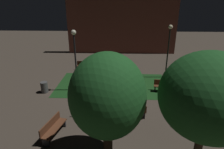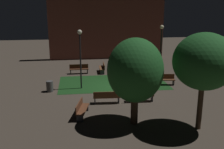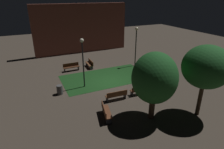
{
  "view_description": "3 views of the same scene",
  "coord_description": "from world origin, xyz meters",
  "px_view_note": "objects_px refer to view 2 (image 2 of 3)",
  "views": [
    {
      "loc": [
        0.46,
        -13.35,
        6.58
      ],
      "look_at": [
        -0.15,
        1.15,
        0.93
      ],
      "focal_mm": 30.93,
      "sensor_mm": 36.0,
      "label": 1
    },
    {
      "loc": [
        -3.09,
        -20.04,
        6.56
      ],
      "look_at": [
        -0.38,
        -0.32,
        1.15
      ],
      "focal_mm": 42.31,
      "sensor_mm": 36.0,
      "label": 2
    },
    {
      "loc": [
        -7.39,
        -15.89,
        8.16
      ],
      "look_at": [
        -0.23,
        -0.61,
        1.06
      ],
      "focal_mm": 30.81,
      "sensor_mm": 36.0,
      "label": 3
    }
  ],
  "objects_px": {
    "tree_tall_center": "(204,62)",
    "lamp_post_path_center": "(161,42)",
    "bench_front_right": "(164,79)",
    "bench_back_row": "(103,68)",
    "bench_by_lamp": "(107,97)",
    "tree_back_left": "(135,71)",
    "bench_front_left": "(81,108)",
    "bench_path_side": "(79,69)",
    "bench_near_trees": "(141,95)",
    "lamp_post_plaza_west": "(80,49)",
    "trash_bin": "(50,86)"
  },
  "relations": [
    {
      "from": "tree_tall_center",
      "to": "lamp_post_path_center",
      "type": "bearing_deg",
      "value": 83.1
    },
    {
      "from": "bench_by_lamp",
      "to": "tree_back_left",
      "type": "bearing_deg",
      "value": -69.93
    },
    {
      "from": "bench_near_trees",
      "to": "tree_tall_center",
      "type": "bearing_deg",
      "value": -63.63
    },
    {
      "from": "bench_front_right",
      "to": "bench_path_side",
      "type": "xyz_separation_m",
      "value": [
        -6.9,
        4.58,
        0.0
      ]
    },
    {
      "from": "tree_back_left",
      "to": "tree_tall_center",
      "type": "bearing_deg",
      "value": -18.42
    },
    {
      "from": "lamp_post_path_center",
      "to": "lamp_post_plaza_west",
      "type": "bearing_deg",
      "value": -158.04
    },
    {
      "from": "bench_front_right",
      "to": "lamp_post_path_center",
      "type": "relative_size",
      "value": 0.4
    },
    {
      "from": "tree_tall_center",
      "to": "lamp_post_path_center",
      "type": "relative_size",
      "value": 1.11
    },
    {
      "from": "bench_near_trees",
      "to": "tree_tall_center",
      "type": "distance_m",
      "value": 5.78
    },
    {
      "from": "bench_by_lamp",
      "to": "tree_back_left",
      "type": "relative_size",
      "value": 0.38
    },
    {
      "from": "tree_tall_center",
      "to": "bench_front_left",
      "type": "bearing_deg",
      "value": 158.1
    },
    {
      "from": "bench_near_trees",
      "to": "bench_back_row",
      "type": "bearing_deg",
      "value": 102.0
    },
    {
      "from": "bench_path_side",
      "to": "bench_front_left",
      "type": "bearing_deg",
      "value": -90.08
    },
    {
      "from": "lamp_post_plaza_west",
      "to": "bench_by_lamp",
      "type": "bearing_deg",
      "value": -65.63
    },
    {
      "from": "tree_back_left",
      "to": "trash_bin",
      "type": "distance_m",
      "value": 8.57
    },
    {
      "from": "bench_by_lamp",
      "to": "trash_bin",
      "type": "xyz_separation_m",
      "value": [
        -4.02,
        3.08,
        -0.06
      ]
    },
    {
      "from": "tree_back_left",
      "to": "bench_by_lamp",
      "type": "bearing_deg",
      "value": 110.07
    },
    {
      "from": "bench_front_right",
      "to": "bench_back_row",
      "type": "relative_size",
      "value": 1.02
    },
    {
      "from": "bench_near_trees",
      "to": "tree_back_left",
      "type": "height_order",
      "value": "tree_back_left"
    },
    {
      "from": "bench_front_left",
      "to": "bench_path_side",
      "type": "height_order",
      "value": "same"
    },
    {
      "from": "bench_path_side",
      "to": "bench_by_lamp",
      "type": "bearing_deg",
      "value": -78.1
    },
    {
      "from": "bench_by_lamp",
      "to": "bench_front_right",
      "type": "bearing_deg",
      "value": 34.88
    },
    {
      "from": "bench_front_right",
      "to": "bench_front_left",
      "type": "relative_size",
      "value": 0.99
    },
    {
      "from": "bench_near_trees",
      "to": "trash_bin",
      "type": "distance_m",
      "value": 7.06
    },
    {
      "from": "bench_path_side",
      "to": "lamp_post_path_center",
      "type": "distance_m",
      "value": 8.13
    },
    {
      "from": "bench_by_lamp",
      "to": "tree_tall_center",
      "type": "relative_size",
      "value": 0.35
    },
    {
      "from": "bench_near_trees",
      "to": "bench_path_side",
      "type": "relative_size",
      "value": 1.01
    },
    {
      "from": "bench_front_left",
      "to": "bench_back_row",
      "type": "xyz_separation_m",
      "value": [
        2.3,
        10.13,
        0.0
      ]
    },
    {
      "from": "bench_front_right",
      "to": "tree_tall_center",
      "type": "height_order",
      "value": "tree_tall_center"
    },
    {
      "from": "lamp_post_path_center",
      "to": "bench_by_lamp",
      "type": "bearing_deg",
      "value": -131.42
    },
    {
      "from": "bench_near_trees",
      "to": "bench_back_row",
      "type": "distance_m",
      "value": 8.5
    },
    {
      "from": "bench_near_trees",
      "to": "trash_bin",
      "type": "xyz_separation_m",
      "value": [
        -6.35,
        3.08,
        -0.06
      ]
    },
    {
      "from": "bench_by_lamp",
      "to": "lamp_post_plaza_west",
      "type": "relative_size",
      "value": 0.39
    },
    {
      "from": "bench_front_left",
      "to": "bench_path_side",
      "type": "xyz_separation_m",
      "value": [
        0.01,
        9.99,
        0.0
      ]
    },
    {
      "from": "bench_near_trees",
      "to": "bench_front_right",
      "type": "height_order",
      "value": "same"
    },
    {
      "from": "bench_front_right",
      "to": "tree_back_left",
      "type": "xyz_separation_m",
      "value": [
        -4.0,
        -6.81,
        2.58
      ]
    },
    {
      "from": "lamp_post_path_center",
      "to": "bench_front_right",
      "type": "bearing_deg",
      "value": -101.67
    },
    {
      "from": "lamp_post_path_center",
      "to": "trash_bin",
      "type": "bearing_deg",
      "value": -160.48
    },
    {
      "from": "lamp_post_plaza_west",
      "to": "trash_bin",
      "type": "height_order",
      "value": "lamp_post_plaza_west"
    },
    {
      "from": "bench_back_row",
      "to": "trash_bin",
      "type": "height_order",
      "value": "bench_back_row"
    },
    {
      "from": "bench_front_left",
      "to": "tree_tall_center",
      "type": "xyz_separation_m",
      "value": [
        6.2,
        -2.49,
        3.21
      ]
    },
    {
      "from": "tree_back_left",
      "to": "lamp_post_path_center",
      "type": "relative_size",
      "value": 1.04
    },
    {
      "from": "bench_back_row",
      "to": "lamp_post_plaza_west",
      "type": "xyz_separation_m",
      "value": [
        -2.18,
        -4.75,
        2.66
      ]
    },
    {
      "from": "lamp_post_path_center",
      "to": "trash_bin",
      "type": "relative_size",
      "value": 5.57
    },
    {
      "from": "bench_near_trees",
      "to": "bench_front_left",
      "type": "xyz_separation_m",
      "value": [
        -4.07,
        -1.81,
        0.0
      ]
    },
    {
      "from": "bench_near_trees",
      "to": "bench_back_row",
      "type": "height_order",
      "value": "same"
    },
    {
      "from": "lamp_post_path_center",
      "to": "trash_bin",
      "type": "height_order",
      "value": "lamp_post_path_center"
    },
    {
      "from": "bench_path_side",
      "to": "trash_bin",
      "type": "bearing_deg",
      "value": -114.23
    },
    {
      "from": "lamp_post_plaza_west",
      "to": "bench_front_left",
      "type": "bearing_deg",
      "value": -91.29
    },
    {
      "from": "bench_by_lamp",
      "to": "bench_front_left",
      "type": "height_order",
      "value": "same"
    }
  ]
}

